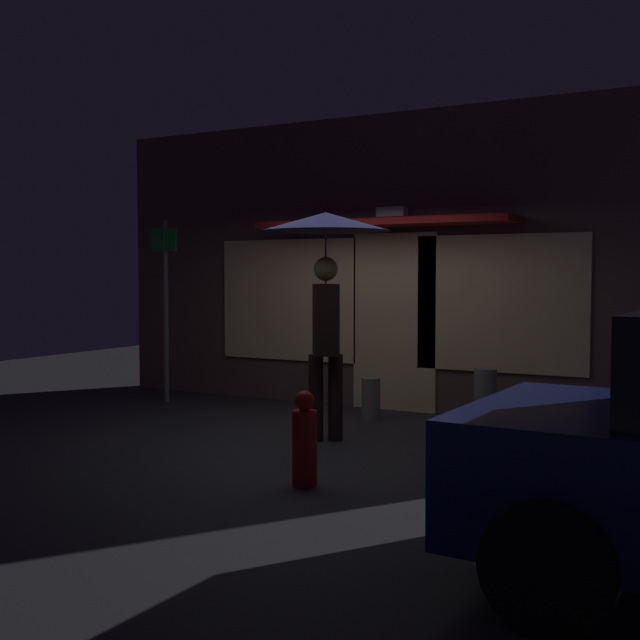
{
  "coord_description": "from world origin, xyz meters",
  "views": [
    {
      "loc": [
        3.92,
        -6.88,
        1.68
      ],
      "look_at": [
        0.07,
        0.15,
        1.22
      ],
      "focal_mm": 44.64,
      "sensor_mm": 36.0,
      "label": 1
    }
  ],
  "objects_px": {
    "street_sign_post": "(166,300)",
    "sidewalk_bollard": "(371,399)",
    "fire_hydrant": "(305,441)",
    "sidewalk_bollard_2": "(485,398)",
    "person_with_umbrella": "(326,257)"
  },
  "relations": [
    {
      "from": "person_with_umbrella",
      "to": "sidewalk_bollard",
      "type": "distance_m",
      "value": 2.06
    },
    {
      "from": "street_sign_post",
      "to": "sidewalk_bollard",
      "type": "bearing_deg",
      "value": 2.58
    },
    {
      "from": "person_with_umbrella",
      "to": "sidewalk_bollard_2",
      "type": "distance_m",
      "value": 2.46
    },
    {
      "from": "sidewalk_bollard",
      "to": "fire_hydrant",
      "type": "height_order",
      "value": "fire_hydrant"
    },
    {
      "from": "person_with_umbrella",
      "to": "street_sign_post",
      "type": "relative_size",
      "value": 0.96
    },
    {
      "from": "person_with_umbrella",
      "to": "street_sign_post",
      "type": "bearing_deg",
      "value": -143.73
    },
    {
      "from": "person_with_umbrella",
      "to": "sidewalk_bollard",
      "type": "height_order",
      "value": "person_with_umbrella"
    },
    {
      "from": "street_sign_post",
      "to": "sidewalk_bollard",
      "type": "xyz_separation_m",
      "value": [
        2.92,
        0.13,
        -1.11
      ]
    },
    {
      "from": "fire_hydrant",
      "to": "sidewalk_bollard_2",
      "type": "bearing_deg",
      "value": 80.46
    },
    {
      "from": "person_with_umbrella",
      "to": "street_sign_post",
      "type": "height_order",
      "value": "street_sign_post"
    },
    {
      "from": "sidewalk_bollard_2",
      "to": "fire_hydrant",
      "type": "xyz_separation_m",
      "value": [
        -0.52,
        -3.1,
        0.03
      ]
    },
    {
      "from": "sidewalk_bollard",
      "to": "fire_hydrant",
      "type": "relative_size",
      "value": 0.64
    },
    {
      "from": "street_sign_post",
      "to": "sidewalk_bollard",
      "type": "height_order",
      "value": "street_sign_post"
    },
    {
      "from": "sidewalk_bollard",
      "to": "fire_hydrant",
      "type": "xyz_separation_m",
      "value": [
        0.76,
        -2.88,
        0.11
      ]
    },
    {
      "from": "street_sign_post",
      "to": "sidewalk_bollard",
      "type": "distance_m",
      "value": 3.13
    }
  ]
}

